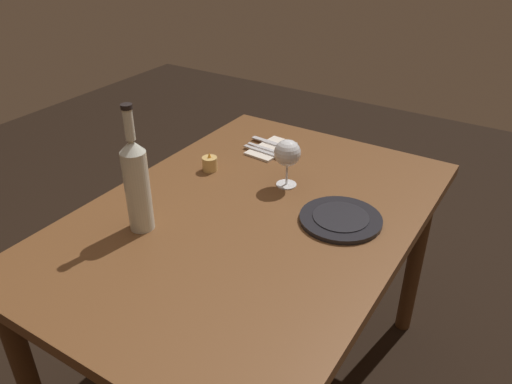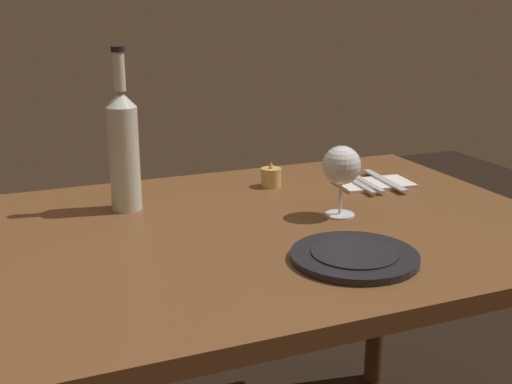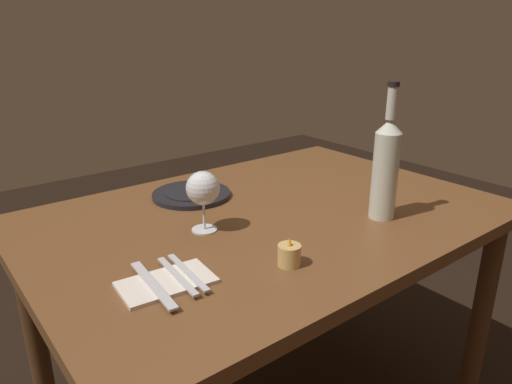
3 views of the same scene
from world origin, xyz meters
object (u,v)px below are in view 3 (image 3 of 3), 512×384
at_px(fork_inner, 177,276).
at_px(fork_outer, 188,272).
at_px(wine_bottle, 386,167).
at_px(dinner_plate, 191,194).
at_px(folded_napkin, 167,282).
at_px(wine_glass_left, 203,189).
at_px(table_knife, 153,284).
at_px(votive_candle, 289,256).

relative_size(fork_inner, fork_outer, 1.00).
distance_m(wine_bottle, dinner_plate, 0.58).
height_order(wine_bottle, folded_napkin, wine_bottle).
bearing_deg(wine_bottle, fork_inner, -4.42).
bearing_deg(dinner_plate, wine_glass_left, 66.66).
xyz_separation_m(dinner_plate, folded_napkin, (0.31, 0.41, -0.00)).
relative_size(wine_bottle, fork_inner, 2.03).
bearing_deg(table_knife, folded_napkin, 180.00).
xyz_separation_m(folded_napkin, table_knife, (0.03, 0.00, 0.01)).
bearing_deg(wine_glass_left, wine_bottle, 152.31).
bearing_deg(table_knife, wine_bottle, 175.94).
bearing_deg(dinner_plate, votive_candle, 83.97).
relative_size(dinner_plate, table_knife, 1.13).
bearing_deg(table_knife, votive_candle, 161.58).
bearing_deg(wine_glass_left, folded_napkin, 41.19).
bearing_deg(dinner_plate, wine_bottle, 125.37).
bearing_deg(wine_glass_left, votive_candle, 100.03).
bearing_deg(wine_bottle, table_knife, -4.06).
height_order(wine_bottle, fork_outer, wine_bottle).
height_order(wine_glass_left, fork_inner, wine_glass_left).
bearing_deg(folded_napkin, fork_inner, 180.00).
bearing_deg(dinner_plate, fork_outer, 58.33).
distance_m(wine_glass_left, table_knife, 0.31).
xyz_separation_m(fork_inner, table_knife, (0.06, 0.00, 0.00)).
height_order(wine_glass_left, table_knife, wine_glass_left).
distance_m(fork_inner, fork_outer, 0.02).
xyz_separation_m(dinner_plate, table_knife, (0.34, 0.41, 0.00)).
bearing_deg(votive_candle, wine_glass_left, -79.97).
xyz_separation_m(wine_bottle, dinner_plate, (0.33, -0.46, -0.14)).
height_order(wine_glass_left, fork_outer, wine_glass_left).
height_order(fork_outer, table_knife, same).
relative_size(wine_glass_left, wine_bottle, 0.43).
bearing_deg(fork_inner, wine_bottle, 175.58).
bearing_deg(fork_outer, wine_glass_left, -130.77).
xyz_separation_m(folded_napkin, fork_inner, (-0.03, 0.00, 0.01)).
height_order(folded_napkin, fork_inner, fork_inner).
distance_m(dinner_plate, fork_outer, 0.49).
bearing_deg(wine_bottle, fork_outer, -4.61).
bearing_deg(fork_outer, table_knife, 0.00).
height_order(wine_bottle, table_knife, wine_bottle).
distance_m(wine_bottle, table_knife, 0.68).
xyz_separation_m(wine_glass_left, votive_candle, (-0.05, 0.27, -0.09)).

